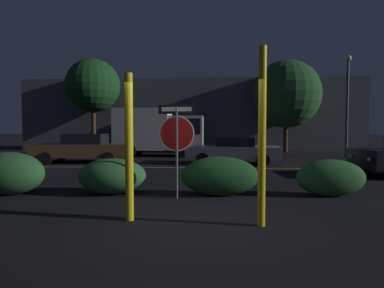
{
  "coord_description": "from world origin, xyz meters",
  "views": [
    {
      "loc": [
        0.33,
        -5.33,
        1.65
      ],
      "look_at": [
        -0.19,
        4.35,
        1.2
      ],
      "focal_mm": 28.0,
      "sensor_mm": 36.0,
      "label": 1
    }
  ],
  "objects_px": {
    "hedge_bush_0": "(10,173)",
    "tree_1": "(286,94)",
    "yellow_pole_right": "(262,137)",
    "street_lamp": "(347,95)",
    "yellow_pole_left": "(129,147)",
    "hedge_bush_2": "(220,176)",
    "hedge_bush_1": "(112,176)",
    "stop_sign": "(177,133)",
    "hedge_bush_3": "(331,178)",
    "tree_0": "(93,86)",
    "delivery_truck": "(160,130)",
    "passing_car_2": "(233,150)",
    "passing_car_1": "(84,148)"
  },
  "relations": [
    {
      "from": "hedge_bush_0",
      "to": "tree_1",
      "type": "bearing_deg",
      "value": 54.72
    },
    {
      "from": "yellow_pole_right",
      "to": "street_lamp",
      "type": "bearing_deg",
      "value": 60.98
    },
    {
      "from": "yellow_pole_left",
      "to": "hedge_bush_2",
      "type": "height_order",
      "value": "yellow_pole_left"
    },
    {
      "from": "street_lamp",
      "to": "tree_1",
      "type": "bearing_deg",
      "value": 122.38
    },
    {
      "from": "hedge_bush_0",
      "to": "hedge_bush_2",
      "type": "relative_size",
      "value": 0.92
    },
    {
      "from": "hedge_bush_1",
      "to": "tree_1",
      "type": "height_order",
      "value": "tree_1"
    },
    {
      "from": "stop_sign",
      "to": "hedge_bush_2",
      "type": "distance_m",
      "value": 1.55
    },
    {
      "from": "yellow_pole_right",
      "to": "hedge_bush_3",
      "type": "distance_m",
      "value": 3.41
    },
    {
      "from": "tree_1",
      "to": "hedge_bush_2",
      "type": "bearing_deg",
      "value": -109.89
    },
    {
      "from": "hedge_bush_1",
      "to": "hedge_bush_3",
      "type": "distance_m",
      "value": 5.53
    },
    {
      "from": "yellow_pole_left",
      "to": "tree_0",
      "type": "xyz_separation_m",
      "value": [
        -7.39,
        17.34,
        3.72
      ]
    },
    {
      "from": "yellow_pole_right",
      "to": "hedge_bush_1",
      "type": "bearing_deg",
      "value": 144.34
    },
    {
      "from": "yellow_pole_left",
      "to": "tree_1",
      "type": "distance_m",
      "value": 19.01
    },
    {
      "from": "stop_sign",
      "to": "delivery_truck",
      "type": "xyz_separation_m",
      "value": [
        -2.31,
        11.92,
        0.06
      ]
    },
    {
      "from": "hedge_bush_0",
      "to": "passing_car_2",
      "type": "distance_m",
      "value": 9.69
    },
    {
      "from": "passing_car_1",
      "to": "tree_0",
      "type": "bearing_deg",
      "value": 13.56
    },
    {
      "from": "tree_1",
      "to": "passing_car_2",
      "type": "bearing_deg",
      "value": -119.69
    },
    {
      "from": "hedge_bush_0",
      "to": "hedge_bush_1",
      "type": "xyz_separation_m",
      "value": [
        2.59,
        0.24,
        -0.09
      ]
    },
    {
      "from": "street_lamp",
      "to": "tree_0",
      "type": "relative_size",
      "value": 0.86
    },
    {
      "from": "passing_car_1",
      "to": "street_lamp",
      "type": "distance_m",
      "value": 15.47
    },
    {
      "from": "delivery_truck",
      "to": "hedge_bush_2",
      "type": "bearing_deg",
      "value": 17.57
    },
    {
      "from": "tree_1",
      "to": "passing_car_1",
      "type": "bearing_deg",
      "value": -147.53
    },
    {
      "from": "yellow_pole_left",
      "to": "hedge_bush_0",
      "type": "bearing_deg",
      "value": 151.34
    },
    {
      "from": "yellow_pole_right",
      "to": "passing_car_2",
      "type": "distance_m",
      "value": 9.59
    },
    {
      "from": "tree_0",
      "to": "delivery_truck",
      "type": "bearing_deg",
      "value": -32.55
    },
    {
      "from": "yellow_pole_right",
      "to": "hedge_bush_1",
      "type": "height_order",
      "value": "yellow_pole_right"
    },
    {
      "from": "stop_sign",
      "to": "yellow_pole_right",
      "type": "distance_m",
      "value": 2.56
    },
    {
      "from": "passing_car_1",
      "to": "passing_car_2",
      "type": "xyz_separation_m",
      "value": [
        7.59,
        -0.26,
        -0.06
      ]
    },
    {
      "from": "hedge_bush_2",
      "to": "delivery_truck",
      "type": "bearing_deg",
      "value": 106.22
    },
    {
      "from": "yellow_pole_right",
      "to": "delivery_truck",
      "type": "xyz_separation_m",
      "value": [
        -3.97,
        13.86,
        0.1
      ]
    },
    {
      "from": "hedge_bush_1",
      "to": "yellow_pole_right",
      "type": "bearing_deg",
      "value": -35.66
    },
    {
      "from": "stop_sign",
      "to": "passing_car_2",
      "type": "bearing_deg",
      "value": 78.5
    },
    {
      "from": "hedge_bush_2",
      "to": "tree_1",
      "type": "relative_size",
      "value": 0.28
    },
    {
      "from": "passing_car_2",
      "to": "hedge_bush_2",
      "type": "bearing_deg",
      "value": 178.26
    },
    {
      "from": "hedge_bush_2",
      "to": "passing_car_2",
      "type": "xyz_separation_m",
      "value": [
        0.94,
        7.21,
        0.17
      ]
    },
    {
      "from": "hedge_bush_2",
      "to": "hedge_bush_3",
      "type": "relative_size",
      "value": 1.15
    },
    {
      "from": "tree_0",
      "to": "hedge_bush_3",
      "type": "bearing_deg",
      "value": -51.85
    },
    {
      "from": "stop_sign",
      "to": "hedge_bush_3",
      "type": "bearing_deg",
      "value": 10.39
    },
    {
      "from": "stop_sign",
      "to": "passing_car_2",
      "type": "distance_m",
      "value": 7.91
    },
    {
      "from": "hedge_bush_0",
      "to": "tree_0",
      "type": "bearing_deg",
      "value": 103.75
    },
    {
      "from": "hedge_bush_3",
      "to": "passing_car_2",
      "type": "xyz_separation_m",
      "value": [
        -1.81,
        7.12,
        0.21
      ]
    },
    {
      "from": "hedge_bush_1",
      "to": "hedge_bush_2",
      "type": "relative_size",
      "value": 0.91
    },
    {
      "from": "yellow_pole_left",
      "to": "hedge_bush_2",
      "type": "xyz_separation_m",
      "value": [
        1.73,
        2.14,
        -0.84
      ]
    },
    {
      "from": "yellow_pole_left",
      "to": "yellow_pole_right",
      "type": "bearing_deg",
      "value": -4.98
    },
    {
      "from": "hedge_bush_3",
      "to": "tree_1",
      "type": "distance_m",
      "value": 15.83
    },
    {
      "from": "delivery_truck",
      "to": "yellow_pole_right",
      "type": "bearing_deg",
      "value": 17.34
    },
    {
      "from": "delivery_truck",
      "to": "tree_1",
      "type": "distance_m",
      "value": 9.94
    },
    {
      "from": "stop_sign",
      "to": "passing_car_1",
      "type": "xyz_separation_m",
      "value": [
        -5.6,
        7.86,
        -0.84
      ]
    },
    {
      "from": "hedge_bush_3",
      "to": "hedge_bush_1",
      "type": "bearing_deg",
      "value": 179.93
    },
    {
      "from": "hedge_bush_2",
      "to": "passing_car_1",
      "type": "distance_m",
      "value": 10.0
    }
  ]
}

